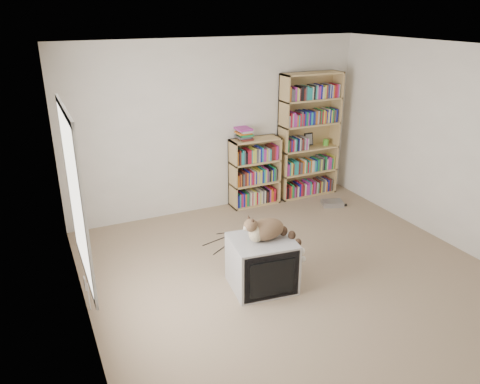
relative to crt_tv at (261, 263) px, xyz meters
name	(u,v)px	position (x,y,z in m)	size (l,w,h in m)	color
floor	(305,287)	(0.44, -0.23, -0.29)	(4.50, 5.00, 0.01)	tan
wall_back	(217,127)	(0.44, 2.27, 0.96)	(4.50, 0.02, 2.50)	white
wall_left	(80,221)	(-1.81, -0.23, 0.96)	(0.02, 5.00, 2.50)	white
wall_right	(471,153)	(2.69, -0.23, 0.96)	(0.02, 5.00, 2.50)	white
ceiling	(320,52)	(0.44, -0.23, 2.21)	(4.50, 5.00, 0.02)	white
window	(76,196)	(-1.80, -0.03, 1.11)	(0.02, 1.22, 1.52)	white
crt_tv	(261,263)	(0.00, 0.00, 0.00)	(0.72, 0.67, 0.57)	#AEAEB0
cat	(271,232)	(0.09, -0.03, 0.37)	(0.63, 0.45, 0.50)	#3A2818
bookcase_tall	(308,139)	(1.93, 2.13, 0.64)	(0.98, 0.30, 1.96)	tan
bookcase_short	(254,174)	(0.98, 2.13, 0.20)	(0.76, 0.30, 1.05)	tan
book_stack	(244,134)	(0.81, 2.15, 0.85)	(0.21, 0.27, 0.18)	#AB162C
green_mug	(325,142)	(2.25, 2.11, 0.56)	(0.09, 0.09, 0.10)	#51AA30
framed_print	(309,139)	(1.99, 2.21, 0.62)	(0.15, 0.01, 0.20)	black
dvd_player	(332,203)	(2.04, 1.53, -0.25)	(0.31, 0.22, 0.07)	#A2A2A6
wall_outlet	(85,283)	(-1.80, 0.34, 0.03)	(0.01, 0.08, 0.13)	silver
floor_cables	(226,232)	(0.17, 1.37, -0.28)	(1.20, 0.70, 0.01)	black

